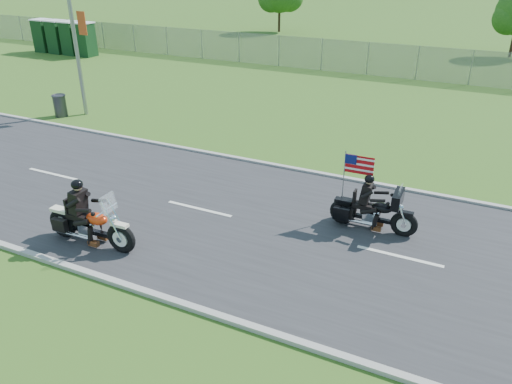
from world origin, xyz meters
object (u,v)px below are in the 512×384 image
at_px(porta_toilet_a, 86,40).
at_px(porta_toilet_d, 43,36).
at_px(porta_toilet_b, 71,39).
at_px(motorcycle_lead, 89,225).
at_px(porta_toilet_c, 57,37).
at_px(motorcycle_follow, 373,212).
at_px(trash_can, 60,106).

bearing_deg(porta_toilet_a, porta_toilet_d, 180.00).
height_order(porta_toilet_b, motorcycle_lead, porta_toilet_b).
xyz_separation_m(porta_toilet_a, motorcycle_lead, (18.41, -19.90, -0.56)).
relative_size(porta_toilet_c, motorcycle_lead, 0.82).
bearing_deg(motorcycle_lead, porta_toilet_c, 134.97).
distance_m(motorcycle_lead, motorcycle_follow, 7.70).
distance_m(porta_toilet_a, porta_toilet_d, 4.20).
bearing_deg(porta_toilet_b, porta_toilet_c, 180.00).
relative_size(porta_toilet_b, porta_toilet_c, 1.00).
bearing_deg(porta_toilet_d, motorcycle_follow, -28.59).
relative_size(motorcycle_lead, motorcycle_follow, 1.13).
distance_m(motorcycle_lead, trash_can, 12.31).
bearing_deg(porta_toilet_c, porta_toilet_a, 0.00).
height_order(porta_toilet_a, motorcycle_lead, porta_toilet_a).
bearing_deg(porta_toilet_c, trash_can, -44.46).
distance_m(porta_toilet_b, porta_toilet_c, 1.40).
bearing_deg(porta_toilet_b, trash_can, -48.02).
xyz_separation_m(porta_toilet_b, motorcycle_follow, (26.39, -15.91, -0.58)).
relative_size(porta_toilet_d, motorcycle_follow, 0.93).
distance_m(porta_toilet_d, motorcycle_follow, 33.25).
bearing_deg(porta_toilet_b, motorcycle_lead, -45.14).
height_order(motorcycle_lead, trash_can, motorcycle_lead).
bearing_deg(trash_can, porta_toilet_d, 138.69).
distance_m(porta_toilet_b, trash_can, 15.83).
relative_size(porta_toilet_a, motorcycle_follow, 0.93).
bearing_deg(porta_toilet_a, motorcycle_follow, -32.47).
bearing_deg(trash_can, porta_toilet_b, 131.98).
bearing_deg(porta_toilet_d, porta_toilet_c, 0.00).
distance_m(porta_toilet_a, porta_toilet_c, 2.80).
xyz_separation_m(porta_toilet_b, porta_toilet_d, (-2.80, 0.00, 0.00)).
xyz_separation_m(porta_toilet_c, motorcycle_lead, (21.21, -19.90, -0.56)).
bearing_deg(trash_can, porta_toilet_a, 127.98).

